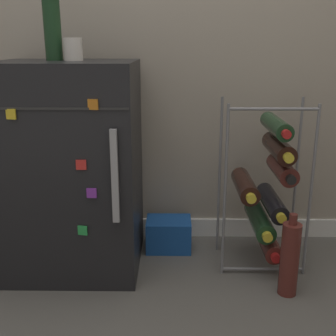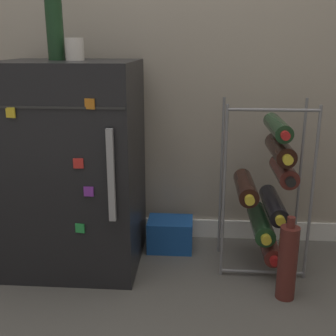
{
  "view_description": "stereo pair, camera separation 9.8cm",
  "coord_description": "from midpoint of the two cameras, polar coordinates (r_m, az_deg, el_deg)",
  "views": [
    {
      "loc": [
        -0.09,
        -1.26,
        0.92
      ],
      "look_at": [
        -0.11,
        0.4,
        0.43
      ],
      "focal_mm": 45.0,
      "sensor_mm": 36.0,
      "label": 1
    },
    {
      "loc": [
        0.01,
        -1.26,
        0.92
      ],
      "look_at": [
        -0.11,
        0.4,
        0.43
      ],
      "focal_mm": 45.0,
      "sensor_mm": 36.0,
      "label": 2
    }
  ],
  "objects": [
    {
      "name": "loose_bottle_floor",
      "position": [
        1.66,
        17.55,
        -12.08
      ],
      "size": [
        0.07,
        0.07,
        0.33
      ],
      "color": "#56231E",
      "rests_on": "ground_plane"
    },
    {
      "name": "fridge_top_cup",
      "position": [
        1.71,
        -10.88,
        15.53
      ],
      "size": [
        0.07,
        0.07,
        0.08
      ],
      "color": "silver",
      "rests_on": "mini_fridge"
    },
    {
      "name": "ground_plane",
      "position": [
        1.56,
        5.03,
        -19.7
      ],
      "size": [
        14.0,
        14.0,
        0.0
      ],
      "primitive_type": "plane",
      "color": "#56544F"
    },
    {
      "name": "mini_fridge",
      "position": [
        1.79,
        -11.17,
        0.18
      ],
      "size": [
        0.54,
        0.49,
        0.86
      ],
      "color": "black",
      "rests_on": "ground_plane"
    },
    {
      "name": "wine_rack",
      "position": [
        1.8,
        15.03,
        -2.96
      ],
      "size": [
        0.35,
        0.33,
        0.71
      ],
      "color": "slate",
      "rests_on": "ground_plane"
    },
    {
      "name": "fridge_top_bottle",
      "position": [
        1.76,
        -13.52,
        18.45
      ],
      "size": [
        0.07,
        0.07,
        0.3
      ],
      "color": "#19381E",
      "rests_on": "mini_fridge"
    },
    {
      "name": "soda_box",
      "position": [
        1.98,
        1.74,
        -8.96
      ],
      "size": [
        0.2,
        0.15,
        0.14
      ],
      "color": "#194C9E",
      "rests_on": "ground_plane"
    }
  ]
}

